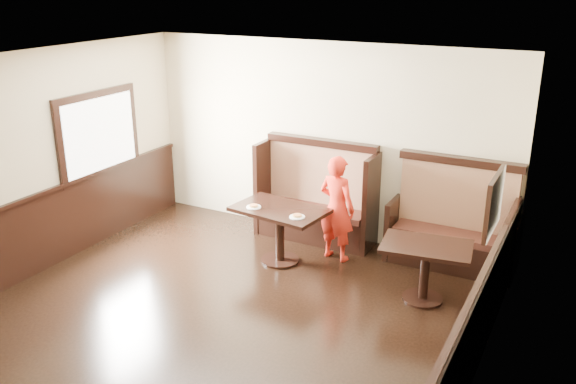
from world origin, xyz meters
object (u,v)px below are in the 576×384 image
Objects in this scene: table_neighbor at (426,259)px; child at (337,208)px; table_main at (280,221)px; booth_main at (317,203)px; booth_neighbor at (452,231)px.

child is at bearing 149.55° from table_neighbor.
booth_main is at bearing 91.56° from table_main.
booth_main reaches higher than table_neighbor.
table_main is (-2.04, -0.96, 0.10)m from booth_neighbor.
table_neighbor is at bearing 168.21° from child.
booth_main is 2.18m from table_neighbor.
table_neighbor is at bearing 3.51° from table_main.
child is (-1.37, 0.57, 0.19)m from table_neighbor.
table_main is at bearing -154.89° from booth_neighbor.
child is (-1.42, -0.52, 0.24)m from booth_neighbor.
booth_neighbor is 1.50× the size of table_neighbor.
booth_neighbor is at bearing 79.13° from table_neighbor.
booth_neighbor is at bearing -0.05° from booth_main.
table_main is 0.89× the size of child.
booth_neighbor is 1.29× the size of table_main.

